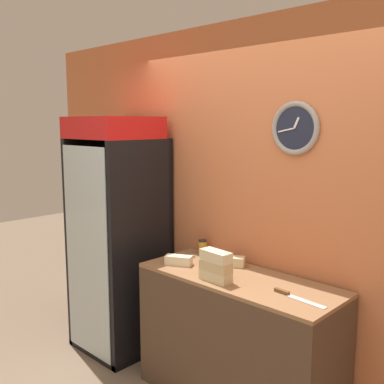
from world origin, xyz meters
name	(u,v)px	position (x,y,z in m)	size (l,w,h in m)	color
wall_back	(268,210)	(0.00, 1.16, 1.35)	(5.20, 0.09, 2.70)	#D17547
prep_counter	(237,341)	(0.00, 0.83, 0.47)	(1.43, 0.56, 0.93)	#4C3828
beverage_cooler	(123,225)	(-1.27, 0.83, 1.09)	(0.69, 0.66, 2.02)	black
sandwich_stack_bottom	(216,276)	(-0.06, 0.66, 0.97)	(0.22, 0.10, 0.07)	beige
sandwich_stack_middle	(216,266)	(-0.06, 0.66, 1.04)	(0.22, 0.10, 0.07)	tan
sandwich_stack_top	(216,256)	(-0.06, 0.66, 1.11)	(0.23, 0.11, 0.07)	beige
sandwich_flat_left	(231,261)	(-0.19, 0.98, 0.97)	(0.22, 0.17, 0.07)	beige
sandwich_flat_right	(179,260)	(-0.48, 0.73, 0.97)	(0.21, 0.16, 0.07)	beige
chefs_knife	(292,296)	(0.45, 0.77, 0.94)	(0.36, 0.07, 0.02)	silver
condiment_jar	(203,247)	(-0.53, 1.05, 0.99)	(0.07, 0.07, 0.12)	gold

